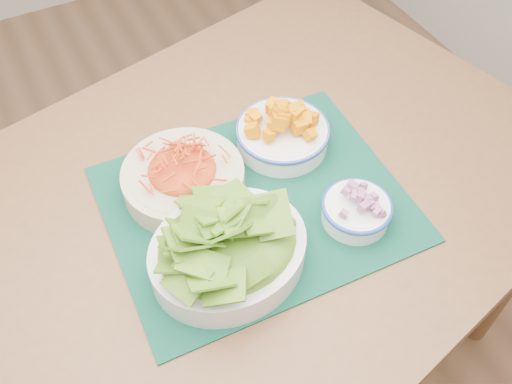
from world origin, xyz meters
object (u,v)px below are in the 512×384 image
at_px(table, 229,230).
at_px(squash_bowl, 283,130).
at_px(lettuce_bowl, 228,245).
at_px(onion_bowl, 357,208).
at_px(carrot_bowl, 183,174).
at_px(placemat, 256,203).

distance_m(table, squash_bowl, 0.22).
relative_size(lettuce_bowl, onion_bowl, 2.30).
bearing_deg(onion_bowl, lettuce_bowl, 175.45).
height_order(lettuce_bowl, onion_bowl, lettuce_bowl).
bearing_deg(onion_bowl, carrot_bowl, 139.86).
distance_m(squash_bowl, onion_bowl, 0.21).
relative_size(placemat, onion_bowl, 4.18).
bearing_deg(lettuce_bowl, placemat, 37.28).
height_order(placemat, onion_bowl, onion_bowl).
height_order(squash_bowl, onion_bowl, squash_bowl).
relative_size(table, squash_bowl, 7.11).
relative_size(table, placemat, 2.87).
relative_size(placemat, squash_bowl, 2.47).
distance_m(placemat, carrot_bowl, 0.14).
bearing_deg(placemat, carrot_bowl, 140.87).
bearing_deg(lettuce_bowl, table, 59.82).
bearing_deg(lettuce_bowl, squash_bowl, 37.26).
distance_m(table, lettuce_bowl, 0.20).
relative_size(table, onion_bowl, 12.01).
relative_size(table, carrot_bowl, 5.17).
bearing_deg(table, placemat, -47.81).
xyz_separation_m(table, lettuce_bowl, (-0.05, -0.12, 0.15)).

